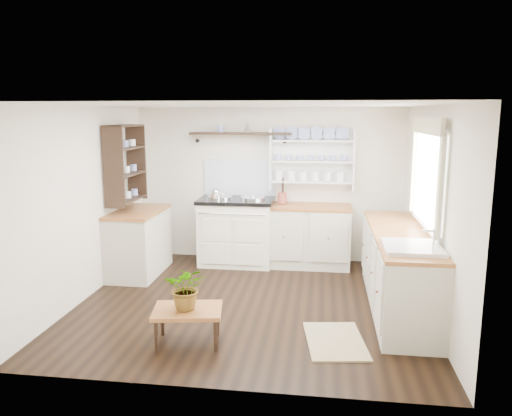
{
  "coord_description": "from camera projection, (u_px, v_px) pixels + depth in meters",
  "views": [
    {
      "loc": [
        0.82,
        -5.54,
        2.21
      ],
      "look_at": [
        0.03,
        0.25,
        1.1
      ],
      "focal_mm": 35.0,
      "sensor_mm": 36.0,
      "label": 1
    }
  ],
  "objects": [
    {
      "name": "potted_plant",
      "position": [
        187.0,
        288.0,
        4.77
      ],
      "size": [
        0.41,
        0.37,
        0.43
      ],
      "primitive_type": "imported",
      "rotation": [
        0.0,
        0.0,
        0.08
      ],
      "color": "#3F7233",
      "rests_on": "center_table"
    },
    {
      "name": "utensil_crock",
      "position": [
        282.0,
        198.0,
        7.33
      ],
      "size": [
        0.13,
        0.13,
        0.15
      ],
      "primitive_type": "cylinder",
      "color": "#A2493B",
      "rests_on": "back_cabinets"
    },
    {
      "name": "back_cabinets",
      "position": [
        307.0,
        235.0,
        7.3
      ],
      "size": [
        1.27,
        0.63,
        0.9
      ],
      "color": "beige",
      "rests_on": "floor"
    },
    {
      "name": "floor",
      "position": [
        250.0,
        303.0,
        5.91
      ],
      "size": [
        4.0,
        3.8,
        0.01
      ],
      "primitive_type": "cube",
      "color": "black",
      "rests_on": "ground"
    },
    {
      "name": "belfast_sink",
      "position": [
        411.0,
        259.0,
        4.91
      ],
      "size": [
        0.55,
        0.6,
        0.45
      ],
      "color": "white",
      "rests_on": "right_cabinets"
    },
    {
      "name": "wall_right",
      "position": [
        431.0,
        212.0,
        5.43
      ],
      "size": [
        0.02,
        3.8,
        2.3
      ],
      "primitive_type": "cube",
      "color": "silver",
      "rests_on": "ground"
    },
    {
      "name": "high_shelf",
      "position": [
        241.0,
        134.0,
        7.34
      ],
      "size": [
        1.5,
        0.29,
        0.16
      ],
      "color": "black",
      "rests_on": "wall_back"
    },
    {
      "name": "left_shelving",
      "position": [
        125.0,
        163.0,
        6.74
      ],
      "size": [
        0.28,
        0.8,
        1.05
      ],
      "primitive_type": "cube",
      "color": "black",
      "rests_on": "wall_left"
    },
    {
      "name": "kettle",
      "position": [
        216.0,
        196.0,
        7.22
      ],
      "size": [
        0.17,
        0.17,
        0.21
      ],
      "primitive_type": null,
      "color": "silver",
      "rests_on": "aga_cooker"
    },
    {
      "name": "floor_rug",
      "position": [
        335.0,
        341.0,
        4.91
      ],
      "size": [
        0.66,
        0.92,
        0.02
      ],
      "primitive_type": "cube",
      "rotation": [
        0.0,
        0.0,
        0.14
      ],
      "color": "olive",
      "rests_on": "floor"
    },
    {
      "name": "aga_cooker",
      "position": [
        237.0,
        231.0,
        7.4
      ],
      "size": [
        1.1,
        0.76,
        1.01
      ],
      "color": "white",
      "rests_on": "floor"
    },
    {
      "name": "window",
      "position": [
        426.0,
        173.0,
        5.51
      ],
      "size": [
        0.08,
        1.55,
        1.22
      ],
      "color": "white",
      "rests_on": "wall_right"
    },
    {
      "name": "center_table",
      "position": [
        188.0,
        313.0,
        4.82
      ],
      "size": [
        0.72,
        0.57,
        0.35
      ],
      "rotation": [
        0.0,
        0.0,
        0.16
      ],
      "color": "brown",
      "rests_on": "floor"
    },
    {
      "name": "wall_back",
      "position": [
        268.0,
        185.0,
        7.55
      ],
      "size": [
        4.0,
        0.02,
        2.3
      ],
      "primitive_type": "cube",
      "color": "silver",
      "rests_on": "ground"
    },
    {
      "name": "ceiling",
      "position": [
        250.0,
        105.0,
        5.48
      ],
      "size": [
        4.0,
        3.8,
        0.01
      ],
      "primitive_type": "cube",
      "color": "white",
      "rests_on": "wall_back"
    },
    {
      "name": "wall_left",
      "position": [
        85.0,
        204.0,
        5.96
      ],
      "size": [
        0.02,
        3.8,
        2.3
      ],
      "primitive_type": "cube",
      "color": "silver",
      "rests_on": "ground"
    },
    {
      "name": "plate_rack",
      "position": [
        312.0,
        159.0,
        7.35
      ],
      "size": [
        1.2,
        0.22,
        0.9
      ],
      "color": "white",
      "rests_on": "wall_back"
    },
    {
      "name": "right_cabinets",
      "position": [
        398.0,
        269.0,
        5.7
      ],
      "size": [
        0.62,
        2.43,
        0.9
      ],
      "color": "beige",
      "rests_on": "floor"
    },
    {
      "name": "left_cabinets",
      "position": [
        139.0,
        241.0,
        6.93
      ],
      "size": [
        0.62,
        1.13,
        0.9
      ],
      "color": "beige",
      "rests_on": "floor"
    }
  ]
}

